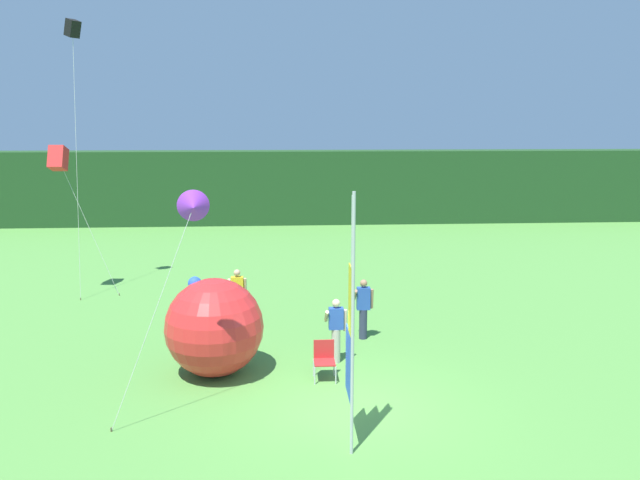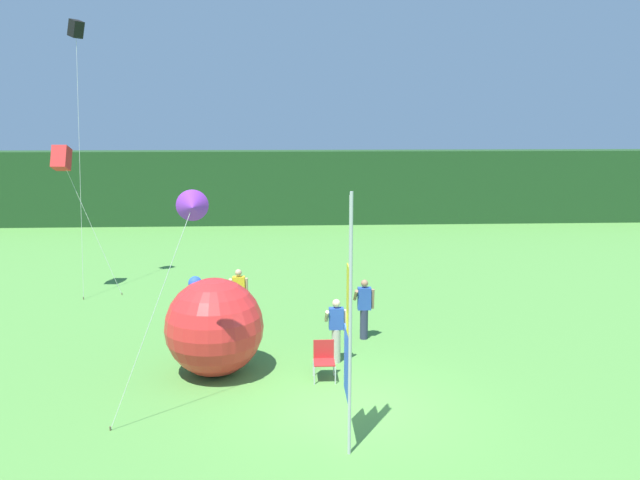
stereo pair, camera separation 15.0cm
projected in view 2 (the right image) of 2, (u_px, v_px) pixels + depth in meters
name	position (u px, v px, depth m)	size (l,w,h in m)	color
ground_plane	(354.00, 411.00, 12.66)	(120.00, 120.00, 0.00)	#518E3D
distant_treeline	(310.00, 187.00, 36.37)	(80.00, 2.40, 4.27)	#1E421E
banner_flag	(349.00, 328.00, 10.87)	(0.06, 1.03, 4.74)	#B7B7BC
person_near_banner	(336.00, 329.00, 15.07)	(0.55, 0.48, 1.63)	#B7B2A3
person_mid_field	(364.00, 307.00, 16.73)	(0.55, 0.48, 1.68)	#2D334C
person_far_left	(239.00, 294.00, 18.24)	(0.55, 0.48, 1.60)	black
inflatable_balloon	(214.00, 327.00, 14.34)	(2.31, 2.31, 2.31)	red
folding_chair	(324.00, 357.00, 14.17)	(0.51, 0.51, 0.89)	#BCBCC1
kite_purple_delta_0	(192.00, 208.00, 11.73)	(1.99, 0.82, 4.60)	brown
kite_red_box_1	(61.00, 158.00, 20.42)	(2.06, 0.76, 5.15)	brown
kite_black_box_2	(76.00, 31.00, 20.28)	(0.63, 1.65, 9.25)	brown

